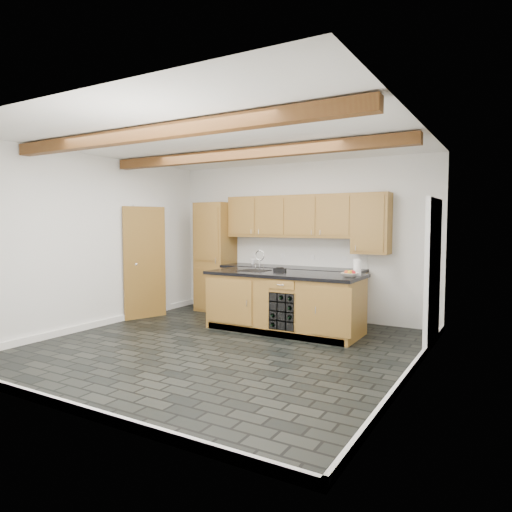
{
  "coord_description": "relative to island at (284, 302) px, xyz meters",
  "views": [
    {
      "loc": [
        3.49,
        -5.08,
        1.69
      ],
      "look_at": [
        0.07,
        0.8,
        1.21
      ],
      "focal_mm": 32.0,
      "sensor_mm": 36.0,
      "label": 1
    }
  ],
  "objects": [
    {
      "name": "ground",
      "position": [
        -0.31,
        -1.28,
        -0.46
      ],
      "size": [
        5.0,
        5.0,
        0.0
      ],
      "primitive_type": "plane",
      "color": "black",
      "rests_on": "ground"
    },
    {
      "name": "room_shell",
      "position": [
        -0.39,
        -0.75,
        1.06
      ],
      "size": [
        5.01,
        5.0,
        5.0
      ],
      "color": "white",
      "rests_on": "ground"
    },
    {
      "name": "back_cabinetry",
      "position": [
        -0.68,
        0.95,
        0.51
      ],
      "size": [
        3.65,
        0.62,
        2.2
      ],
      "color": "#9F6F33",
      "rests_on": "ground"
    },
    {
      "name": "island",
      "position": [
        0.0,
        0.0,
        0.0
      ],
      "size": [
        2.48,
        0.96,
        0.93
      ],
      "color": "#9F6F33",
      "rests_on": "ground"
    },
    {
      "name": "faucet",
      "position": [
        -0.56,
        0.05,
        0.5
      ],
      "size": [
        0.45,
        0.4,
        0.34
      ],
      "color": "black",
      "rests_on": "island"
    },
    {
      "name": "kitchen_scale",
      "position": [
        -0.16,
        0.16,
        0.49
      ],
      "size": [
        0.22,
        0.15,
        0.06
      ],
      "rotation": [
        0.0,
        0.0,
        0.24
      ],
      "color": "black",
      "rests_on": "island"
    },
    {
      "name": "fruit_bowl",
      "position": [
        1.07,
        -0.03,
        0.49
      ],
      "size": [
        0.25,
        0.25,
        0.06
      ],
      "primitive_type": "imported",
      "rotation": [
        0.0,
        0.0,
        -0.02
      ],
      "color": "silver",
      "rests_on": "island"
    },
    {
      "name": "fruit_cluster",
      "position": [
        1.07,
        -0.03,
        0.53
      ],
      "size": [
        0.16,
        0.17,
        0.07
      ],
      "color": "red",
      "rests_on": "fruit_bowl"
    },
    {
      "name": "paper_towel",
      "position": [
        1.11,
        0.18,
        0.59
      ],
      "size": [
        0.11,
        0.11,
        0.24
      ],
      "primitive_type": "cylinder",
      "color": "white",
      "rests_on": "island"
    },
    {
      "name": "mug",
      "position": [
        -1.17,
        1.02,
        0.52
      ],
      "size": [
        0.12,
        0.12,
        0.1
      ],
      "primitive_type": "imported",
      "rotation": [
        0.0,
        0.0,
        -0.07
      ],
      "color": "white",
      "rests_on": "back_cabinetry"
    }
  ]
}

